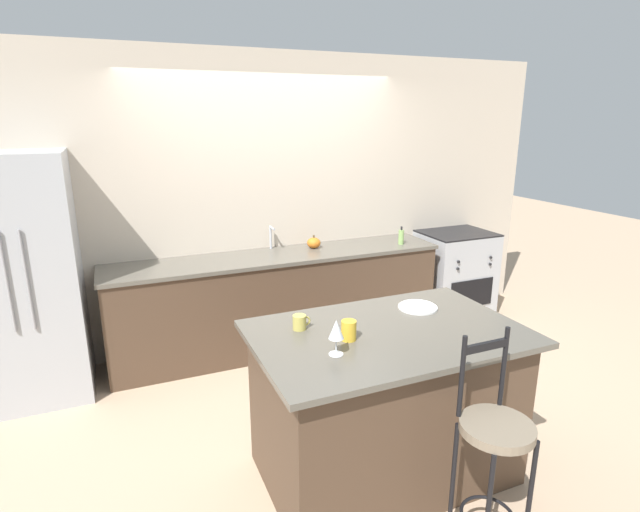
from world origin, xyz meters
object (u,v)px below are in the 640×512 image
oven_range (454,274)px  bar_stool_near (493,448)px  coffee_mug (300,322)px  refrigerator (26,279)px  wine_glass (336,330)px  pumpkin_decoration (314,243)px  soap_bottle (401,237)px  dinner_plate (418,307)px  tumbler_cup (349,330)px

oven_range → bar_stool_near: size_ratio=0.81×
bar_stool_near → coffee_mug: bearing=123.3°
refrigerator → coffee_mug: (1.58, -1.64, 0.04)m
wine_glass → pumpkin_decoration: bearing=70.6°
oven_range → soap_bottle: 0.93m
wine_glass → soap_bottle: size_ratio=1.09×
wine_glass → soap_bottle: bearing=50.5°
dinner_plate → wine_glass: bearing=-153.2°
oven_range → pumpkin_decoration: pumpkin_decoration is taller
soap_bottle → pumpkin_decoration: bearing=166.9°
oven_range → coffee_mug: (-2.43, -1.69, 0.51)m
wine_glass → tumbler_cup: size_ratio=1.73×
bar_stool_near → coffee_mug: bar_stool_near is taller
refrigerator → bar_stool_near: 3.41m
bar_stool_near → wine_glass: 0.93m
wine_glass → refrigerator: bearing=129.1°
oven_range → soap_bottle: bearing=-171.6°
wine_glass → soap_bottle: (1.60, 1.94, -0.09)m
dinner_plate → wine_glass: size_ratio=1.30×
wine_glass → soap_bottle: wine_glass is taller
refrigerator → coffee_mug: 2.28m
tumbler_cup → soap_bottle: 2.33m
refrigerator → wine_glass: refrigerator is taller
coffee_mug → wine_glass: bearing=-81.0°
pumpkin_decoration → soap_bottle: bearing=-13.1°
oven_range → soap_bottle: size_ratio=5.31×
coffee_mug → soap_bottle: 2.29m
dinner_plate → refrigerator: bearing=145.7°
refrigerator → soap_bottle: refrigerator is taller
wine_glass → tumbler_cup: bearing=44.1°
dinner_plate → oven_range: bearing=46.1°
refrigerator → tumbler_cup: refrigerator is taller
oven_range → wine_glass: wine_glass is taller
dinner_plate → wine_glass: 0.85m
refrigerator → pumpkin_decoration: refrigerator is taller
oven_range → tumbler_cup: size_ratio=8.42×
coffee_mug → tumbler_cup: bearing=-50.4°
oven_range → tumbler_cup: (-2.23, -1.92, 0.53)m
tumbler_cup → pumpkin_decoration: tumbler_cup is taller
oven_range → tumbler_cup: 2.99m
bar_stool_near → pumpkin_decoration: size_ratio=8.90×
pumpkin_decoration → oven_range: bearing=-3.0°
oven_range → bar_stool_near: bearing=-124.4°
dinner_plate → coffee_mug: 0.81m
wine_glass → tumbler_cup: (0.14, 0.13, -0.08)m
tumbler_cup → soap_bottle: (1.46, 1.81, -0.01)m
tumbler_cup → soap_bottle: bearing=51.0°
pumpkin_decoration → bar_stool_near: bearing=-94.0°
soap_bottle → bar_stool_near: bearing=-112.4°
coffee_mug → soap_bottle: (1.66, 1.57, 0.00)m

